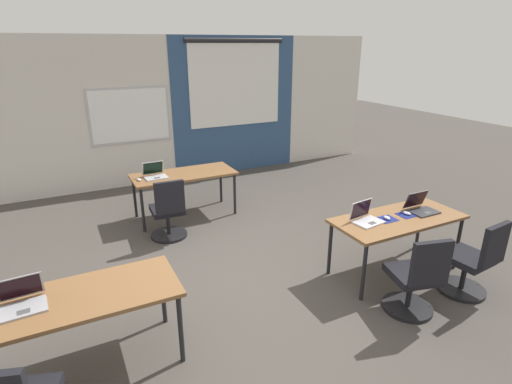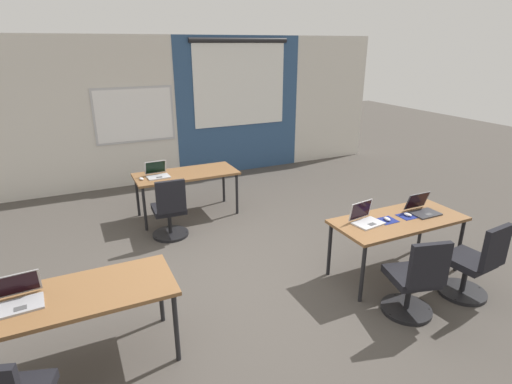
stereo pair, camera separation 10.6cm
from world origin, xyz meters
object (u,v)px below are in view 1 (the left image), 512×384
at_px(desk_near_right, 398,222).
at_px(laptop_near_left_end, 22,301).
at_px(mouse_near_right_end, 407,213).
at_px(chair_far_left, 168,214).
at_px(chair_near_right_inner, 416,282).
at_px(laptop_far_left, 155,174).
at_px(desk_near_left, 79,302).
at_px(mouse_near_right_inner, 387,218).
at_px(chair_near_right_end, 473,264).
at_px(laptop_near_right_end, 421,207).
at_px(mouse_far_left, 139,180).
at_px(desk_far_center, 184,177).
at_px(laptop_near_right_inner, 366,218).

xyz_separation_m(desk_near_right, laptop_near_left_end, (-3.89, 0.04, 0.11)).
height_order(mouse_near_right_end, chair_far_left, chair_far_left).
height_order(chair_near_right_inner, laptop_far_left, laptop_far_left).
distance_m(laptop_near_left_end, mouse_near_right_end, 4.04).
height_order(desk_near_left, laptop_far_left, laptop_far_left).
relative_size(mouse_near_right_inner, laptop_far_left, 0.31).
bearing_deg(chair_far_left, chair_near_right_inner, 124.77).
relative_size(desk_near_right, chair_near_right_end, 1.74).
bearing_deg(chair_near_right_end, mouse_near_right_inner, -59.30).
bearing_deg(desk_near_left, laptop_far_left, 65.12).
distance_m(mouse_near_right_inner, chair_far_left, 2.94).
bearing_deg(chair_near_right_end, laptop_near_right_end, -94.36).
distance_m(laptop_far_left, mouse_far_left, 0.26).
bearing_deg(chair_near_right_inner, desk_near_right, -106.22).
height_order(desk_near_right, chair_far_left, chair_far_left).
xyz_separation_m(desk_near_left, laptop_near_right_end, (3.88, 0.02, 0.11)).
bearing_deg(mouse_far_left, chair_far_left, -69.12).
bearing_deg(chair_far_left, desk_near_right, 138.88).
bearing_deg(laptop_near_right_end, desk_near_left, -179.46).
height_order(mouse_near_right_inner, laptop_near_right_end, laptop_near_right_end).
relative_size(chair_near_right_inner, chair_far_left, 1.00).
relative_size(desk_near_left, chair_near_right_end, 1.74).
bearing_deg(laptop_near_right_end, laptop_near_left_end, 179.93).
height_order(desk_near_right, laptop_near_right_end, laptop_near_right_end).
bearing_deg(chair_far_left, mouse_near_right_end, 140.87).
height_order(mouse_near_right_inner, chair_near_right_inner, chair_near_right_inner).
height_order(laptop_near_right_end, chair_far_left, laptop_near_right_end).
bearing_deg(desk_far_center, laptop_near_right_inner, -64.07).
relative_size(laptop_near_left_end, chair_near_right_end, 0.38).
bearing_deg(desk_near_left, chair_near_right_end, -10.88).
bearing_deg(desk_near_right, laptop_near_left_end, 179.36).
relative_size(laptop_near_left_end, mouse_far_left, 3.15).
xyz_separation_m(laptop_near_right_inner, chair_far_left, (-1.78, 2.02, -0.39)).
height_order(laptop_far_left, mouse_far_left, laptop_far_left).
relative_size(laptop_near_right_end, laptop_far_left, 0.98).
bearing_deg(desk_far_center, laptop_near_right_end, -52.52).
height_order(desk_far_center, laptop_near_left_end, laptop_near_left_end).
height_order(desk_far_center, chair_near_right_end, chair_near_right_end).
distance_m(laptop_near_right_inner, laptop_far_left, 3.25).
distance_m(laptop_near_left_end, laptop_far_left, 3.24).
bearing_deg(mouse_near_right_end, desk_near_left, -179.81).
distance_m(laptop_near_right_end, chair_near_right_end, 0.86).
relative_size(laptop_near_left_end, chair_far_left, 0.38).
bearing_deg(desk_far_center, desk_near_right, -57.99).
xyz_separation_m(laptop_near_left_end, laptop_near_right_end, (4.28, -0.03, -0.00)).
relative_size(mouse_near_right_inner, mouse_near_right_end, 0.95).
height_order(desk_near_left, chair_near_right_inner, chair_near_right_inner).
bearing_deg(laptop_near_left_end, laptop_near_right_end, -3.88).
distance_m(desk_far_center, mouse_near_right_end, 3.37).
xyz_separation_m(mouse_near_right_inner, chair_near_right_end, (0.56, -0.77, -0.36)).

